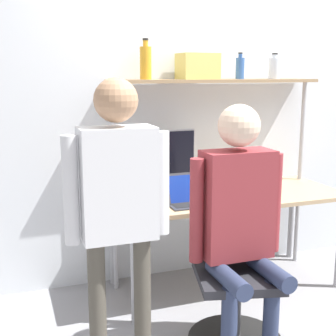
% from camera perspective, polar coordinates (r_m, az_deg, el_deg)
% --- Properties ---
extents(ground_plane, '(12.00, 12.00, 0.00)m').
position_cam_1_polar(ground_plane, '(3.44, 9.91, -16.51)').
color(ground_plane, gray).
extents(wall_back, '(8.00, 0.06, 2.70)m').
position_cam_1_polar(wall_back, '(3.76, 4.59, 7.60)').
color(wall_back, silver).
rests_on(wall_back, ground_plane).
extents(desk, '(1.72, 0.75, 0.73)m').
position_cam_1_polar(desk, '(3.52, 7.11, -4.21)').
color(desk, tan).
rests_on(desk, ground_plane).
extents(shelf_unit, '(1.63, 0.28, 1.56)m').
position_cam_1_polar(shelf_unit, '(3.60, 5.76, 7.33)').
color(shelf_unit, '#997A56').
rests_on(shelf_unit, ground_plane).
extents(monitor, '(0.50, 0.24, 0.47)m').
position_cam_1_polar(monitor, '(3.45, -0.61, 1.15)').
color(monitor, '#B7B7BC').
rests_on(monitor, desk).
extents(laptop, '(0.28, 0.22, 0.21)m').
position_cam_1_polar(laptop, '(3.18, 2.40, -3.43)').
color(laptop, '#333338').
rests_on(laptop, desk).
extents(cell_phone, '(0.07, 0.15, 0.01)m').
position_cam_1_polar(cell_phone, '(3.29, 6.01, -3.90)').
color(cell_phone, black).
rests_on(cell_phone, desk).
extents(office_chair, '(0.56, 0.56, 0.93)m').
position_cam_1_polar(office_chair, '(2.91, 8.10, -15.59)').
color(office_chair, black).
rests_on(office_chair, ground_plane).
extents(person_seated, '(0.57, 0.48, 1.44)m').
position_cam_1_polar(person_seated, '(2.65, 8.69, -5.03)').
color(person_seated, '#2D3856').
rests_on(person_seated, ground_plane).
extents(person_standing, '(0.53, 0.21, 1.59)m').
position_cam_1_polar(person_standing, '(2.33, -6.12, -3.53)').
color(person_standing, '#4C473D').
rests_on(person_standing, ground_plane).
extents(bottle_clear, '(0.09, 0.09, 0.20)m').
position_cam_1_polar(bottle_clear, '(3.83, 12.83, 11.80)').
color(bottle_clear, silver).
rests_on(bottle_clear, shelf_unit).
extents(bottle_amber, '(0.08, 0.08, 0.28)m').
position_cam_1_polar(bottle_amber, '(3.39, -2.74, 12.77)').
color(bottle_amber, gold).
rests_on(bottle_amber, shelf_unit).
extents(bottle_blue, '(0.07, 0.07, 0.20)m').
position_cam_1_polar(bottle_blue, '(3.68, 8.77, 11.98)').
color(bottle_blue, '#335999').
rests_on(bottle_blue, shelf_unit).
extents(storage_box, '(0.28, 0.23, 0.19)m').
position_cam_1_polar(storage_box, '(3.53, 3.61, 12.27)').
color(storage_box, '#DBCC66').
rests_on(storage_box, shelf_unit).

